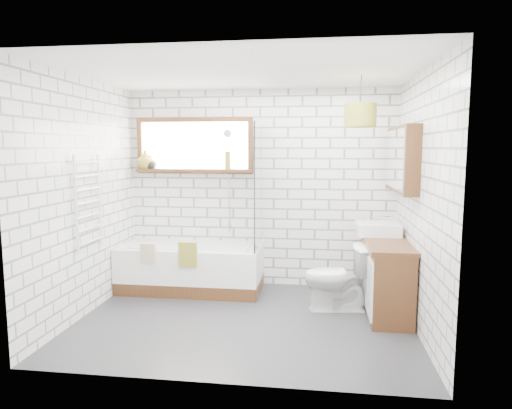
# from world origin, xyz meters

# --- Properties ---
(floor) EXTENTS (3.40, 2.60, 0.01)m
(floor) POSITION_xyz_m (0.00, 0.00, -0.01)
(floor) COLOR #27272B
(floor) RESTS_ON ground
(ceiling) EXTENTS (3.40, 2.60, 0.01)m
(ceiling) POSITION_xyz_m (0.00, 0.00, 2.50)
(ceiling) COLOR white
(ceiling) RESTS_ON ground
(wall_back) EXTENTS (3.40, 0.01, 2.50)m
(wall_back) POSITION_xyz_m (0.00, 1.30, 1.25)
(wall_back) COLOR white
(wall_back) RESTS_ON ground
(wall_front) EXTENTS (3.40, 0.01, 2.50)m
(wall_front) POSITION_xyz_m (0.00, -1.30, 1.25)
(wall_front) COLOR white
(wall_front) RESTS_ON ground
(wall_left) EXTENTS (0.01, 2.60, 2.50)m
(wall_left) POSITION_xyz_m (-1.70, 0.00, 1.25)
(wall_left) COLOR white
(wall_left) RESTS_ON ground
(wall_right) EXTENTS (0.01, 2.60, 2.50)m
(wall_right) POSITION_xyz_m (1.70, 0.00, 1.25)
(wall_right) COLOR white
(wall_right) RESTS_ON ground
(window) EXTENTS (1.52, 0.16, 0.68)m
(window) POSITION_xyz_m (-0.85, 1.26, 1.80)
(window) COLOR #3B2010
(window) RESTS_ON wall_back
(towel_radiator) EXTENTS (0.06, 0.52, 1.00)m
(towel_radiator) POSITION_xyz_m (-1.66, 0.00, 1.20)
(towel_radiator) COLOR white
(towel_radiator) RESTS_ON wall_left
(mirror_cabinet) EXTENTS (0.16, 1.20, 0.70)m
(mirror_cabinet) POSITION_xyz_m (1.62, 0.60, 1.65)
(mirror_cabinet) COLOR #3B2010
(mirror_cabinet) RESTS_ON wall_right
(shower_riser) EXTENTS (0.02, 0.02, 1.30)m
(shower_riser) POSITION_xyz_m (-0.40, 1.26, 1.35)
(shower_riser) COLOR silver
(shower_riser) RESTS_ON wall_back
(bathtub) EXTENTS (1.74, 0.77, 0.56)m
(bathtub) POSITION_xyz_m (-0.82, 0.92, 0.28)
(bathtub) COLOR white
(bathtub) RESTS_ON floor
(shower_screen) EXTENTS (0.02, 0.72, 1.50)m
(shower_screen) POSITION_xyz_m (0.03, 0.92, 1.31)
(shower_screen) COLOR white
(shower_screen) RESTS_ON bathtub
(towel_green) EXTENTS (0.21, 0.06, 0.29)m
(towel_green) POSITION_xyz_m (-0.75, 0.53, 0.54)
(towel_green) COLOR olive
(towel_green) RESTS_ON bathtub
(towel_beige) EXTENTS (0.18, 0.04, 0.23)m
(towel_beige) POSITION_xyz_m (-1.23, 0.53, 0.54)
(towel_beige) COLOR tan
(towel_beige) RESTS_ON bathtub
(vanity) EXTENTS (0.44, 1.37, 0.78)m
(vanity) POSITION_xyz_m (1.48, 0.53, 0.39)
(vanity) COLOR #3B2010
(vanity) RESTS_ON floor
(basin) EXTENTS (0.48, 0.42, 0.14)m
(basin) POSITION_xyz_m (1.42, 0.77, 0.85)
(basin) COLOR white
(basin) RESTS_ON vanity
(tap) EXTENTS (0.04, 0.04, 0.17)m
(tap) POSITION_xyz_m (1.58, 0.77, 0.92)
(tap) COLOR silver
(tap) RESTS_ON vanity
(toilet) EXTENTS (0.48, 0.75, 0.73)m
(toilet) POSITION_xyz_m (0.96, 0.43, 0.36)
(toilet) COLOR white
(toilet) RESTS_ON floor
(vase_olive) EXTENTS (0.25, 0.25, 0.24)m
(vase_olive) POSITION_xyz_m (-1.50, 1.23, 1.60)
(vase_olive) COLOR olive
(vase_olive) RESTS_ON window
(vase_dark) EXTENTS (0.22, 0.22, 0.17)m
(vase_dark) POSITION_xyz_m (-1.44, 1.23, 1.57)
(vase_dark) COLOR black
(vase_dark) RESTS_ON window
(bottle) EXTENTS (0.09, 0.09, 0.22)m
(bottle) POSITION_xyz_m (-0.41, 1.23, 1.59)
(bottle) COLOR olive
(bottle) RESTS_ON window
(pendant) EXTENTS (0.33, 0.33, 0.24)m
(pendant) POSITION_xyz_m (1.15, 0.34, 2.10)
(pendant) COLOR olive
(pendant) RESTS_ON ceiling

